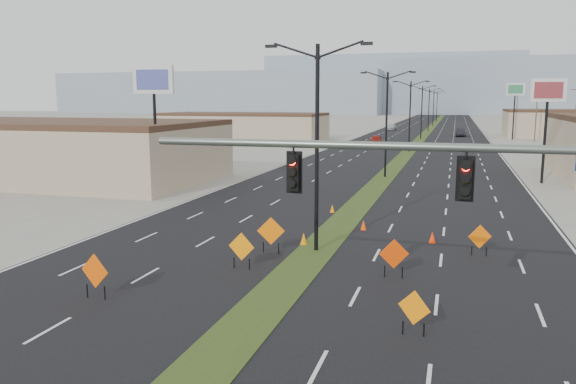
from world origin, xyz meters
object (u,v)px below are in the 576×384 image
(cone_2, at_px, (432,237))
(construction_sign_4, at_px, (414,309))
(streetlight_4, at_px, (429,108))
(streetlight_5, at_px, (434,107))
(cone_3, at_px, (332,209))
(construction_sign_1, at_px, (241,248))
(construction_sign_3, at_px, (394,255))
(streetlight_1, at_px, (386,121))
(pole_sign_east_far, at_px, (515,93))
(streetlight_3, at_px, (422,110))
(cone_0, at_px, (304,239))
(streetlight_0, at_px, (317,142))
(construction_sign_2, at_px, (271,232))
(pole_sign_west, at_px, (154,89))
(car_far, at_px, (391,127))
(streetlight_6, at_px, (437,106))
(construction_sign_5, at_px, (480,238))
(construction_sign_0, at_px, (95,272))
(car_mid, at_px, (461,132))
(pole_sign_east_near, at_px, (548,98))
(car_left, at_px, (376,140))
(cone_1, at_px, (363,225))
(signal_mast, at_px, (536,198))
(streetlight_2, at_px, (410,114))

(cone_2, bearing_deg, construction_sign_4, -90.39)
(streetlight_4, height_order, streetlight_5, same)
(streetlight_5, xyz_separation_m, cone_3, (-1.25, -130.40, -5.15))
(streetlight_5, xyz_separation_m, construction_sign_1, (-2.42, -143.93, -4.44))
(streetlight_5, bearing_deg, construction_sign_3, -88.34)
(streetlight_1, bearing_deg, pole_sign_east_far, 74.30)
(construction_sign_3, bearing_deg, construction_sign_4, -97.13)
(streetlight_3, bearing_deg, cone_0, -90.60)
(construction_sign_4, distance_m, cone_2, 12.21)
(streetlight_0, height_order, construction_sign_2, streetlight_0)
(streetlight_0, distance_m, construction_sign_1, 6.41)
(streetlight_4, bearing_deg, construction_sign_4, -87.45)
(pole_sign_west, bearing_deg, car_far, 79.92)
(streetlight_0, bearing_deg, streetlight_6, 90.00)
(streetlight_4, distance_m, construction_sign_4, 121.20)
(streetlight_1, relative_size, construction_sign_1, 6.03)
(construction_sign_5, bearing_deg, streetlight_3, 73.29)
(streetlight_1, xyz_separation_m, construction_sign_0, (-6.32, -37.00, -4.38))
(car_mid, height_order, pole_sign_east_near, pole_sign_east_near)
(car_left, bearing_deg, construction_sign_1, -90.38)
(construction_sign_1, xyz_separation_m, cone_3, (1.17, 13.53, -0.71))
(construction_sign_0, relative_size, pole_sign_west, 0.17)
(construction_sign_1, height_order, pole_sign_east_far, pole_sign_east_far)
(construction_sign_2, bearing_deg, construction_sign_1, -111.46)
(construction_sign_1, distance_m, cone_1, 9.92)
(cone_1, bearing_deg, construction_sign_3, -72.76)
(streetlight_3, xyz_separation_m, construction_sign_4, (5.38, -93.00, -4.54))
(signal_mast, height_order, car_far, signal_mast)
(streetlight_4, relative_size, construction_sign_5, 6.54)
(car_left, distance_m, cone_1, 63.18)
(streetlight_1, distance_m, cone_3, 19.15)
(construction_sign_0, xyz_separation_m, construction_sign_1, (3.89, 5.07, -0.06))
(streetlight_2, bearing_deg, construction_sign_2, -92.01)
(streetlight_5, bearing_deg, pole_sign_east_far, -72.47)
(cone_0, distance_m, pole_sign_west, 21.60)
(car_mid, xyz_separation_m, construction_sign_1, (-9.87, -97.82, 0.16))
(streetlight_0, xyz_separation_m, pole_sign_east_near, (14.00, 28.10, 2.11))
(streetlight_1, xyz_separation_m, pole_sign_east_far, (16.66, 59.26, 3.20))
(car_mid, height_order, construction_sign_2, construction_sign_2)
(streetlight_0, relative_size, cone_3, 18.61)
(construction_sign_4, distance_m, cone_0, 11.71)
(construction_sign_5, bearing_deg, streetlight_5, 71.14)
(signal_mast, relative_size, car_left, 3.49)
(streetlight_1, bearing_deg, signal_mast, -77.31)
(signal_mast, height_order, car_mid, signal_mast)
(streetlight_1, distance_m, streetlight_5, 112.00)
(construction_sign_2, relative_size, construction_sign_3, 1.07)
(streetlight_1, height_order, construction_sign_4, streetlight_1)
(streetlight_4, distance_m, streetlight_6, 56.00)
(streetlight_3, bearing_deg, construction_sign_0, -93.88)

